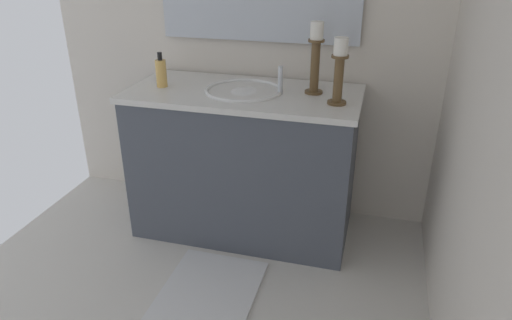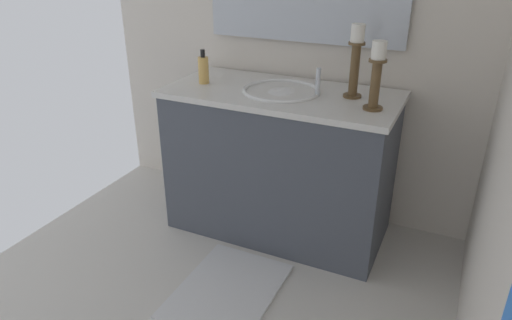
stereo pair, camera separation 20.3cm
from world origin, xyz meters
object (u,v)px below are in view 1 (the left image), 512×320
(sink_basin, at_px, (244,98))
(candle_holder_tall, at_px, (339,69))
(vanity_cabinet, at_px, (245,163))
(candle_holder_short, at_px, (316,56))
(soap_bottle, at_px, (161,73))
(bath_mat, at_px, (207,295))

(sink_basin, bearing_deg, candle_holder_tall, 80.54)
(vanity_cabinet, relative_size, candle_holder_short, 3.43)
(candle_holder_tall, height_order, soap_bottle, candle_holder_tall)
(candle_holder_tall, bearing_deg, candle_holder_short, -136.76)
(vanity_cabinet, relative_size, sink_basin, 2.99)
(sink_basin, distance_m, candle_holder_tall, 0.53)
(sink_basin, xyz_separation_m, soap_bottle, (0.04, -0.44, 0.11))
(vanity_cabinet, height_order, soap_bottle, soap_bottle)
(vanity_cabinet, xyz_separation_m, candle_holder_short, (-0.06, 0.35, 0.59))
(vanity_cabinet, distance_m, candle_holder_short, 0.69)
(soap_bottle, relative_size, bath_mat, 0.30)
(candle_holder_short, bearing_deg, bath_mat, -27.03)
(vanity_cabinet, distance_m, bath_mat, 0.74)
(bath_mat, bearing_deg, soap_bottle, -143.47)
(candle_holder_tall, relative_size, bath_mat, 0.51)
(candle_holder_tall, relative_size, soap_bottle, 1.71)
(sink_basin, relative_size, bath_mat, 0.67)
(vanity_cabinet, distance_m, sink_basin, 0.37)
(bath_mat, bearing_deg, candle_holder_tall, 138.60)
(bath_mat, bearing_deg, sink_basin, 179.91)
(vanity_cabinet, bearing_deg, sink_basin, 90.00)
(bath_mat, bearing_deg, candle_holder_short, 152.97)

